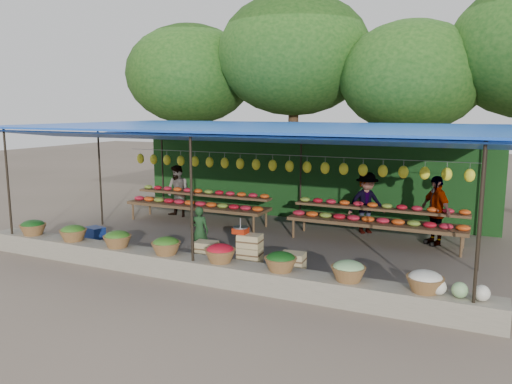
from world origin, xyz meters
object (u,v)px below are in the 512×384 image
at_px(crate_counter, 249,257).
at_px(blue_crate_back, 95,233).
at_px(blue_crate_front, 77,249).
at_px(weighing_scale, 241,230).
at_px(vendor_seated, 200,231).

distance_m(crate_counter, blue_crate_back, 4.70).
distance_m(crate_counter, blue_crate_front, 3.94).
bearing_deg(weighing_scale, crate_counter, 0.00).
bearing_deg(vendor_seated, crate_counter, 142.98).
bearing_deg(blue_crate_front, weighing_scale, 9.86).
bearing_deg(vendor_seated, blue_crate_front, 10.93).
relative_size(weighing_scale, vendor_seated, 0.28).
bearing_deg(crate_counter, weighing_scale, -180.00).
height_order(crate_counter, weighing_scale, weighing_scale).
xyz_separation_m(vendor_seated, blue_crate_back, (-3.16, 0.17, -0.41)).
bearing_deg(weighing_scale, vendor_seated, 155.89).
distance_m(vendor_seated, blue_crate_back, 3.19).
bearing_deg(crate_counter, blue_crate_back, 170.72).
bearing_deg(blue_crate_back, crate_counter, 6.56).
bearing_deg(blue_crate_back, blue_crate_front, -45.61).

